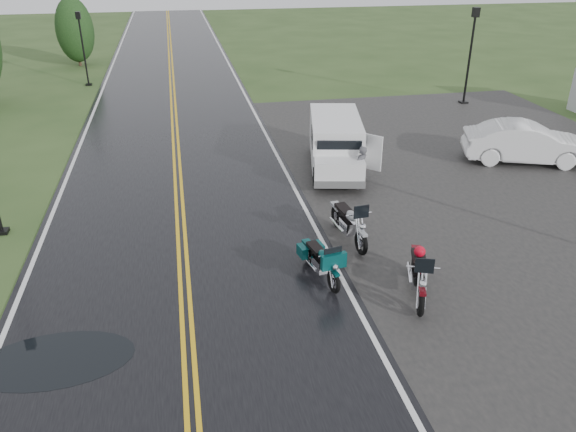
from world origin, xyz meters
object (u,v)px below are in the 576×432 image
object	(u,v)px
motorcycle_red	(422,291)
lamp_post_far_right	(470,57)
lamp_post_far_left	(83,49)
person_at_van	(361,168)
motorcycle_teal	(334,273)
van_white	(317,160)
sedan_white	(526,144)
motorcycle_silver	(362,234)

from	to	relation	value
motorcycle_red	lamp_post_far_right	size ratio (longest dim) A/B	0.49
lamp_post_far_left	person_at_van	bearing A→B (deg)	-58.43
lamp_post_far_left	lamp_post_far_right	world-z (taller)	lamp_post_far_right
motorcycle_teal	van_white	bearing A→B (deg)	68.99
motorcycle_teal	lamp_post_far_left	bearing A→B (deg)	98.58
sedan_white	motorcycle_red	bearing A→B (deg)	156.50
motorcycle_red	person_at_van	world-z (taller)	person_at_van
lamp_post_far_left	lamp_post_far_right	distance (m)	20.74
motorcycle_teal	lamp_post_far_right	size ratio (longest dim) A/B	0.42
motorcycle_red	van_white	xyz separation A→B (m)	(-0.48, 7.56, 0.27)
motorcycle_silver	sedan_white	size ratio (longest dim) A/B	0.51
motorcycle_red	motorcycle_silver	distance (m)	2.83
sedan_white	motorcycle_teal	bearing A→B (deg)	146.50
motorcycle_silver	sedan_white	distance (m)	9.79
motorcycle_teal	person_at_van	size ratio (longest dim) A/B	1.33
van_white	motorcycle_teal	bearing A→B (deg)	-88.39
motorcycle_teal	lamp_post_far_right	world-z (taller)	lamp_post_far_right
sedan_white	lamp_post_far_left	distance (m)	23.75
van_white	lamp_post_far_left	distance (m)	19.20
motorcycle_silver	person_at_van	xyz separation A→B (m)	(1.35, 4.26, 0.06)
motorcycle_teal	lamp_post_far_left	xyz separation A→B (m)	(-8.11, 23.13, 1.45)
motorcycle_red	motorcycle_teal	xyz separation A→B (m)	(-1.63, 1.22, -0.10)
motorcycle_red	lamp_post_far_left	bearing A→B (deg)	130.80
sedan_white	motorcycle_silver	bearing A→B (deg)	143.32
motorcycle_teal	sedan_white	xyz separation A→B (m)	(9.30, 7.03, 0.16)
motorcycle_silver	lamp_post_far_right	bearing A→B (deg)	47.99
van_white	sedan_white	size ratio (longest dim) A/B	1.08
person_at_van	lamp_post_far_right	size ratio (longest dim) A/B	0.31
motorcycle_teal	person_at_van	bearing A→B (deg)	55.85
motorcycle_red	van_white	world-z (taller)	van_white
van_white	lamp_post_far_left	xyz separation A→B (m)	(-9.26, 16.79, 1.08)
motorcycle_red	lamp_post_far_right	bearing A→B (deg)	79.17
motorcycle_silver	lamp_post_far_left	distance (m)	23.51
motorcycle_red	motorcycle_teal	bearing A→B (deg)	162.22
motorcycle_silver	lamp_post_far_left	world-z (taller)	lamp_post_far_left
van_white	lamp_post_far_left	bearing A→B (deg)	130.76
lamp_post_far_left	sedan_white	bearing A→B (deg)	-42.77
person_at_van	motorcycle_silver	bearing A→B (deg)	38.42
motorcycle_teal	sedan_white	world-z (taller)	sedan_white
van_white	sedan_white	distance (m)	8.18
motorcycle_red	lamp_post_far_right	world-z (taller)	lamp_post_far_right
lamp_post_far_left	lamp_post_far_right	xyz separation A→B (m)	(19.19, -7.87, 0.32)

